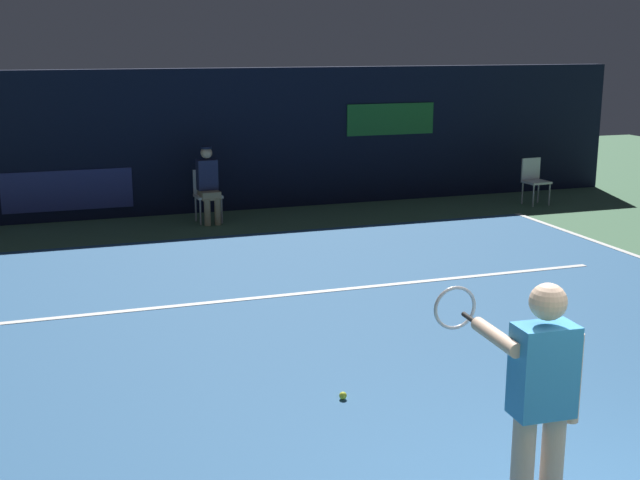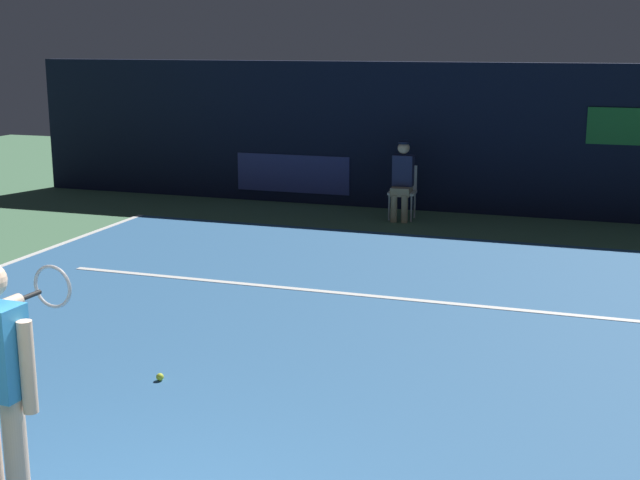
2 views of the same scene
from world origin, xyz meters
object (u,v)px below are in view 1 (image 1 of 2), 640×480
object	(u,v)px
line_judge_on_chair	(208,184)
courtside_chair_near	(534,178)
tennis_ball	(343,396)
tennis_player	(538,402)

from	to	relation	value
line_judge_on_chair	courtside_chair_near	xyz separation A→B (m)	(6.27, -0.36, -0.18)
line_judge_on_chair	tennis_ball	size ratio (longest dim) A/B	19.41
line_judge_on_chair	tennis_ball	bearing A→B (deg)	-92.80
courtside_chair_near	tennis_ball	size ratio (longest dim) A/B	12.94
tennis_player	tennis_ball	size ratio (longest dim) A/B	25.44
tennis_player	tennis_ball	xyz separation A→B (m)	(-0.32, 2.44, -0.94)
line_judge_on_chair	tennis_ball	distance (m)	7.71
tennis_ball	tennis_player	bearing A→B (deg)	-82.45
tennis_player	tennis_ball	bearing A→B (deg)	97.55
tennis_player	courtside_chair_near	xyz separation A→B (m)	(6.32, 9.77, -0.49)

